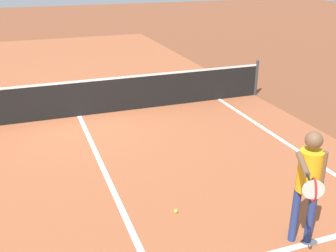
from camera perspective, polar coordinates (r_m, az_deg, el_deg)
The scene contains 6 objects.
ground_plane at distance 10.91m, azimuth -12.43°, elevation 1.38°, with size 60.00×60.00×0.00m, color brown.
court_surface_inbounds at distance 10.91m, azimuth -12.43°, elevation 1.39°, with size 10.62×24.40×0.00m, color #9E5433.
line_center_service at distance 8.01m, azimuth -9.03°, elevation -6.20°, with size 0.10×6.40×0.01m, color white.
net at distance 10.75m, azimuth -12.65°, elevation 3.84°, with size 10.75×0.09×1.07m.
player_near at distance 5.82m, azimuth 19.28°, elevation -6.75°, with size 0.88×1.04×1.72m.
tennis_ball_mid_court at distance 6.67m, azimuth 1.12°, elevation -11.93°, with size 0.07×0.07×0.07m, color #CCE033.
Camera 1 is at (-1.22, -10.16, 3.77)m, focal length 43.14 mm.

